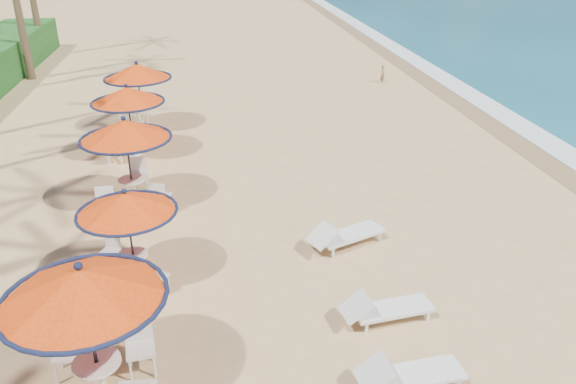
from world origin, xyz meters
The scene contains 12 objects.
ground centered at (0.00, 0.00, 0.00)m, with size 160.00×160.00×0.00m, color tan.
foam_strip centered at (9.30, 10.00, 0.00)m, with size 1.20×140.00×0.04m, color white.
wetsand_band centered at (8.40, 10.00, 0.00)m, with size 1.40×140.00×0.02m, color olive.
station_0 centered at (-4.77, -0.24, 1.94)m, with size 2.55×2.55×2.66m.
station_1 centered at (-4.62, 3.16, 1.62)m, with size 2.13×2.13×2.22m.
station_2 centered at (-4.98, 7.04, 1.88)m, with size 2.47×2.52×2.57m.
station_3 centered at (-5.42, 10.68, 1.91)m, with size 2.40×2.40×2.50m.
station_4 centered at (-5.32, 13.62, 1.99)m, with size 2.51×2.51×2.61m.
lounger_near centered at (0.24, -0.81, 0.31)m, with size 1.90×0.74×0.67m.
lounger_mid centered at (0.40, 0.97, 0.31)m, with size 1.92×0.81×0.67m.
lounger_far centered at (0.29, 3.87, 0.34)m, with size 2.09×1.35×0.72m.
person centered at (5.92, 19.00, 0.47)m, with size 0.34×0.22×0.94m, color #916C49.
Camera 1 is at (-2.78, -7.61, 7.11)m, focal length 35.00 mm.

